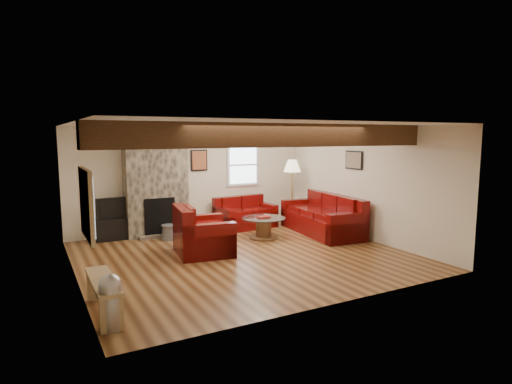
% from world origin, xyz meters
% --- Properties ---
extents(room, '(8.00, 8.00, 8.00)m').
position_xyz_m(room, '(0.00, 0.00, 1.25)').
color(room, '#543016').
rests_on(room, ground).
extents(floor, '(6.00, 6.00, 0.00)m').
position_xyz_m(floor, '(0.00, 0.00, 0.00)').
color(floor, '#543016').
rests_on(floor, ground).
extents(oak_beam, '(6.00, 0.36, 0.38)m').
position_xyz_m(oak_beam, '(0.00, -1.25, 2.31)').
color(oak_beam, '#341E0F').
rests_on(oak_beam, room).
extents(chimney_breast, '(1.40, 0.67, 2.50)m').
position_xyz_m(chimney_breast, '(-1.00, 2.49, 1.22)').
color(chimney_breast, '#353029').
rests_on(chimney_breast, floor).
extents(back_window, '(0.90, 0.08, 1.10)m').
position_xyz_m(back_window, '(1.35, 2.71, 1.55)').
color(back_window, silver).
rests_on(back_window, room).
extents(hatch_window, '(0.08, 1.00, 0.90)m').
position_xyz_m(hatch_window, '(-2.96, -1.50, 1.45)').
color(hatch_window, tan).
rests_on(hatch_window, room).
extents(ceiling_dome, '(0.40, 0.40, 0.18)m').
position_xyz_m(ceiling_dome, '(0.90, 0.90, 2.44)').
color(ceiling_dome, silver).
rests_on(ceiling_dome, room).
extents(artwork_back, '(0.42, 0.06, 0.52)m').
position_xyz_m(artwork_back, '(0.15, 2.71, 1.70)').
color(artwork_back, black).
rests_on(artwork_back, room).
extents(artwork_right, '(0.06, 0.55, 0.42)m').
position_xyz_m(artwork_right, '(2.96, 0.30, 1.75)').
color(artwork_right, black).
rests_on(artwork_right, room).
extents(sofa_three, '(1.22, 2.44, 0.91)m').
position_xyz_m(sofa_three, '(2.48, 0.82, 0.45)').
color(sofa_three, '#4B0506').
rests_on(sofa_three, floor).
extents(loveseat, '(1.53, 0.99, 0.77)m').
position_xyz_m(loveseat, '(1.18, 2.23, 0.39)').
color(loveseat, '#4B0506').
rests_on(loveseat, floor).
extents(armchair_red, '(1.18, 1.30, 0.94)m').
position_xyz_m(armchair_red, '(-0.63, 0.51, 0.47)').
color(armchair_red, '#4B0506').
rests_on(armchair_red, floor).
extents(coffee_table, '(0.97, 0.97, 0.51)m').
position_xyz_m(coffee_table, '(1.02, 1.03, 0.24)').
color(coffee_table, '#4C2D18').
rests_on(coffee_table, floor).
extents(tv_cabinet, '(0.99, 0.40, 0.49)m').
position_xyz_m(tv_cabinet, '(-1.94, 2.53, 0.25)').
color(tv_cabinet, black).
rests_on(tv_cabinet, floor).
extents(television, '(0.80, 0.11, 0.46)m').
position_xyz_m(television, '(-1.94, 2.53, 0.72)').
color(television, black).
rests_on(television, tv_cabinet).
extents(floor_lamp, '(0.43, 0.43, 1.70)m').
position_xyz_m(floor_lamp, '(2.34, 1.89, 1.45)').
color(floor_lamp, tan).
rests_on(floor_lamp, floor).
extents(pine_bench, '(0.29, 1.25, 0.47)m').
position_xyz_m(pine_bench, '(-2.83, -1.61, 0.23)').
color(pine_bench, tan).
rests_on(pine_bench, floor).
extents(pedal_bin, '(0.33, 0.33, 0.68)m').
position_xyz_m(pedal_bin, '(-2.82, -2.09, 0.34)').
color(pedal_bin, '#ACADB2').
rests_on(pedal_bin, floor).
extents(coal_bucket, '(0.36, 0.36, 0.34)m').
position_xyz_m(coal_bucket, '(-0.89, 1.92, 0.17)').
color(coal_bucket, slate).
rests_on(coal_bucket, floor).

